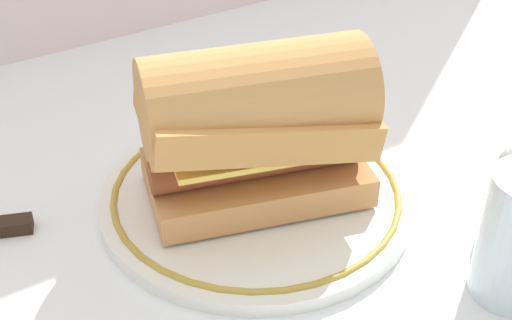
# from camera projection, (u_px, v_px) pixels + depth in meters

# --- Properties ---
(ground_plane) EXTENTS (1.50, 1.50, 0.00)m
(ground_plane) POSITION_uv_depth(u_px,v_px,m) (270.00, 228.00, 0.61)
(ground_plane) COLOR white
(plate) EXTENTS (0.27, 0.27, 0.01)m
(plate) POSITION_uv_depth(u_px,v_px,m) (256.00, 196.00, 0.63)
(plate) COLOR white
(plate) RESTS_ON ground_plane
(sausage_sandwich) EXTENTS (0.20, 0.15, 0.13)m
(sausage_sandwich) POSITION_uv_depth(u_px,v_px,m) (256.00, 122.00, 0.59)
(sausage_sandwich) COLOR tan
(sausage_sandwich) RESTS_ON plate
(salt_shaker) EXTENTS (0.03, 0.03, 0.07)m
(salt_shaker) POSITION_uv_depth(u_px,v_px,m) (512.00, 186.00, 0.59)
(salt_shaker) COLOR white
(salt_shaker) RESTS_ON ground_plane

